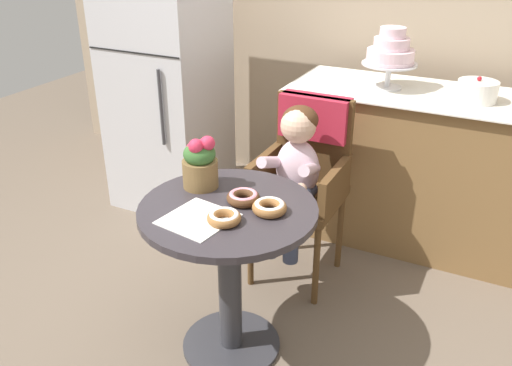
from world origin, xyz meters
TOP-DOWN VIEW (x-y plane):
  - ground_plane at (0.00, 0.00)m, footprint 8.00×8.00m
  - cafe_table at (0.00, 0.00)m, footprint 0.72×0.72m
  - wicker_chair at (0.05, 0.73)m, footprint 0.42×0.45m
  - seated_child at (0.05, 0.57)m, footprint 0.27×0.32m
  - paper_napkin at (-0.05, -0.14)m, footprint 0.28×0.28m
  - donut_front at (0.17, 0.03)m, footprint 0.14×0.14m
  - donut_mid at (0.05, -0.11)m, footprint 0.13×0.13m
  - donut_side at (0.04, 0.06)m, footprint 0.14×0.14m
  - flower_vase at (-0.19, 0.11)m, footprint 0.15×0.15m
  - display_counter at (0.55, 1.30)m, footprint 1.56×0.62m
  - tiered_cake_stand at (0.29, 1.30)m, footprint 0.30×0.30m
  - round_layer_cake at (0.76, 1.27)m, footprint 0.20×0.20m
  - refrigerator at (-1.05, 1.10)m, footprint 0.64×0.63m

SIDE VIEW (x-z plane):
  - ground_plane at x=0.00m, z-range 0.00..0.00m
  - display_counter at x=0.55m, z-range 0.00..0.90m
  - cafe_table at x=0.00m, z-range 0.15..0.87m
  - wicker_chair at x=0.05m, z-range 0.16..1.12m
  - seated_child at x=0.05m, z-range 0.31..1.04m
  - paper_napkin at x=-0.05m, z-range 0.72..0.72m
  - donut_mid at x=0.05m, z-range 0.72..0.76m
  - donut_side at x=0.04m, z-range 0.72..0.77m
  - donut_front at x=0.17m, z-range 0.72..0.77m
  - flower_vase at x=-0.19m, z-range 0.71..0.95m
  - refrigerator at x=-1.05m, z-range 0.00..1.70m
  - round_layer_cake at x=0.76m, z-range 0.89..1.02m
  - tiered_cake_stand at x=0.29m, z-range 0.93..1.26m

